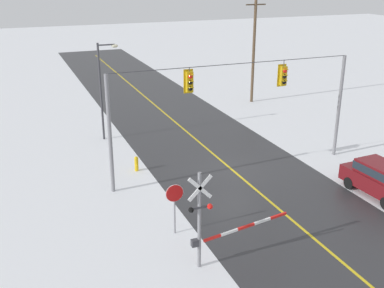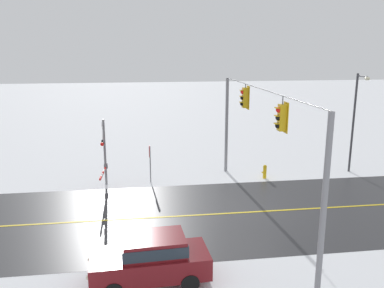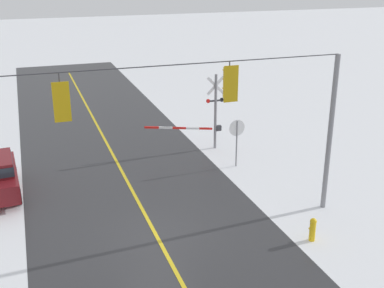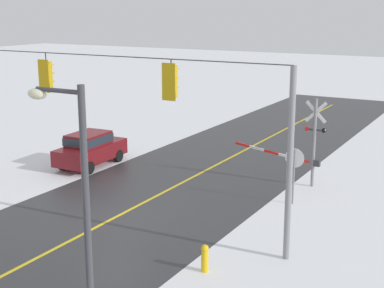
# 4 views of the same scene
# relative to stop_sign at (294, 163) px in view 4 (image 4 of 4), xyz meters

# --- Properties ---
(ground_plane) EXTENTS (160.00, 160.00, 0.00)m
(ground_plane) POSITION_rel_stop_sign_xyz_m (5.41, 5.12, -1.71)
(ground_plane) COLOR white
(signal_span) EXTENTS (14.20, 0.47, 6.22)m
(signal_span) POSITION_rel_stop_sign_xyz_m (5.44, 5.11, 2.36)
(signal_span) COLOR gray
(signal_span) RESTS_ON ground
(stop_sign) EXTENTS (0.80, 0.09, 2.35)m
(stop_sign) POSITION_rel_stop_sign_xyz_m (0.00, 0.00, 0.00)
(stop_sign) COLOR gray
(stop_sign) RESTS_ON ground
(railroad_crossing) EXTENTS (4.32, 0.31, 4.00)m
(railroad_crossing) POSITION_rel_stop_sign_xyz_m (0.39, -2.68, 0.29)
(railroad_crossing) COLOR gray
(railroad_crossing) RESTS_ON ground
(parked_car_maroon) EXTENTS (1.99, 4.27, 1.74)m
(parked_car_maroon) POSITION_rel_stop_sign_xyz_m (10.93, -0.36, -0.76)
(parked_car_maroon) COLOR maroon
(parked_car_maroon) RESTS_ON ground
(streetlamp_near) EXTENTS (1.39, 0.28, 6.50)m
(streetlamp_near) POSITION_rel_stop_sign_xyz_m (-0.18, 13.30, 2.20)
(streetlamp_near) COLOR #38383D
(streetlamp_near) RESTS_ON ground
(fire_hydrant) EXTENTS (0.24, 0.31, 0.88)m
(fire_hydrant) POSITION_rel_stop_sign_xyz_m (0.24, 7.23, -1.25)
(fire_hydrant) COLOR gold
(fire_hydrant) RESTS_ON ground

